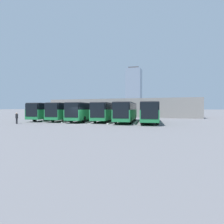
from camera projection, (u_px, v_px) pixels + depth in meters
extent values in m
plane|color=#5B5B60|center=(80.00, 124.00, 26.17)|extent=(600.00, 600.00, 0.00)
cube|color=#238447|center=(149.00, 115.00, 28.77)|extent=(3.79, 12.65, 1.68)
cube|color=black|center=(150.00, 106.00, 28.74)|extent=(3.74, 12.46, 1.03)
cube|color=black|center=(150.00, 111.00, 22.65)|extent=(2.23, 0.27, 2.21)
cube|color=#238447|center=(149.00, 121.00, 22.68)|extent=(2.41, 0.30, 0.40)
cube|color=#333338|center=(150.00, 103.00, 28.73)|extent=(3.64, 12.15, 0.12)
cylinder|color=black|center=(158.00, 121.00, 24.78)|extent=(0.41, 1.13, 1.10)
cylinder|color=black|center=(142.00, 121.00, 25.25)|extent=(0.41, 1.13, 1.10)
cylinder|color=black|center=(156.00, 118.00, 32.33)|extent=(0.41, 1.13, 1.10)
cylinder|color=black|center=(143.00, 118.00, 32.80)|extent=(0.41, 1.13, 1.10)
cube|color=#B2B2AD|center=(136.00, 123.00, 27.62)|extent=(0.96, 7.17, 0.15)
cube|color=#238447|center=(126.00, 114.00, 29.90)|extent=(3.79, 12.65, 1.68)
cube|color=black|center=(126.00, 107.00, 29.87)|extent=(3.74, 12.46, 1.03)
cube|color=black|center=(121.00, 110.00, 23.78)|extent=(2.23, 0.27, 2.21)
cube|color=#238447|center=(121.00, 121.00, 23.81)|extent=(2.41, 0.30, 0.40)
cube|color=#333338|center=(127.00, 103.00, 29.86)|extent=(3.64, 12.15, 0.12)
cylinder|color=black|center=(131.00, 120.00, 25.91)|extent=(0.41, 1.13, 1.10)
cylinder|color=black|center=(116.00, 120.00, 26.38)|extent=(0.41, 1.13, 1.10)
cylinder|color=black|center=(135.00, 118.00, 33.46)|extent=(0.41, 1.13, 1.10)
cylinder|color=black|center=(123.00, 117.00, 33.93)|extent=(0.41, 1.13, 1.10)
cube|color=#B2B2AD|center=(112.00, 122.00, 28.75)|extent=(0.96, 7.17, 0.15)
cube|color=#238447|center=(107.00, 114.00, 32.03)|extent=(3.79, 12.65, 1.68)
cube|color=black|center=(107.00, 107.00, 32.00)|extent=(3.74, 12.46, 1.03)
cube|color=black|center=(97.00, 110.00, 25.91)|extent=(2.23, 0.27, 2.21)
cube|color=#238447|center=(97.00, 120.00, 25.94)|extent=(2.41, 0.30, 0.40)
cube|color=#333338|center=(107.00, 103.00, 31.99)|extent=(3.64, 12.15, 0.12)
cylinder|color=black|center=(108.00, 119.00, 28.04)|extent=(0.41, 1.13, 1.10)
cylinder|color=black|center=(95.00, 119.00, 28.51)|extent=(0.41, 1.13, 1.10)
cylinder|color=black|center=(117.00, 117.00, 35.59)|extent=(0.41, 1.13, 1.10)
cylinder|color=black|center=(106.00, 117.00, 36.06)|extent=(0.41, 1.13, 1.10)
cube|color=#B2B2AD|center=(93.00, 121.00, 30.88)|extent=(0.96, 7.17, 0.15)
cube|color=#238447|center=(86.00, 114.00, 32.40)|extent=(3.79, 12.65, 1.68)
cube|color=black|center=(86.00, 107.00, 32.37)|extent=(3.74, 12.46, 1.03)
cube|color=black|center=(71.00, 110.00, 26.28)|extent=(2.23, 0.27, 2.21)
cube|color=#238447|center=(71.00, 119.00, 26.31)|extent=(2.41, 0.30, 0.40)
cube|color=#333338|center=(86.00, 104.00, 32.36)|extent=(3.64, 12.15, 0.12)
cylinder|color=black|center=(84.00, 119.00, 28.41)|extent=(0.41, 1.13, 1.10)
cylinder|color=black|center=(71.00, 119.00, 28.88)|extent=(0.41, 1.13, 1.10)
cylinder|color=black|center=(98.00, 117.00, 35.96)|extent=(0.41, 1.13, 1.10)
cylinder|color=black|center=(87.00, 117.00, 36.43)|extent=(0.41, 1.13, 1.10)
cube|color=#B2B2AD|center=(71.00, 121.00, 31.25)|extent=(0.96, 7.17, 0.15)
cube|color=#238447|center=(69.00, 114.00, 33.92)|extent=(3.79, 12.65, 1.68)
cube|color=black|center=(69.00, 107.00, 33.89)|extent=(3.74, 12.46, 1.03)
cube|color=black|center=(51.00, 110.00, 27.79)|extent=(2.23, 0.27, 2.21)
cube|color=#238447|center=(51.00, 119.00, 27.82)|extent=(2.41, 0.30, 0.40)
cube|color=#333338|center=(69.00, 104.00, 33.87)|extent=(3.64, 12.15, 0.12)
cylinder|color=black|center=(65.00, 119.00, 29.92)|extent=(0.41, 1.13, 1.10)
cylinder|color=black|center=(53.00, 119.00, 30.39)|extent=(0.41, 1.13, 1.10)
cylinder|color=black|center=(82.00, 117.00, 37.47)|extent=(0.41, 1.13, 1.10)
cylinder|color=black|center=(72.00, 116.00, 37.94)|extent=(0.41, 1.13, 1.10)
cube|color=#B2B2AD|center=(54.00, 120.00, 32.76)|extent=(0.96, 7.17, 0.15)
cube|color=#238447|center=(52.00, 113.00, 35.12)|extent=(3.79, 12.65, 1.68)
cube|color=black|center=(52.00, 107.00, 35.09)|extent=(3.74, 12.46, 1.03)
cube|color=black|center=(31.00, 110.00, 28.99)|extent=(2.23, 0.27, 2.21)
cube|color=#238447|center=(31.00, 118.00, 29.02)|extent=(2.41, 0.30, 0.40)
cube|color=#333338|center=(52.00, 104.00, 35.07)|extent=(3.64, 12.15, 0.12)
cylinder|color=black|center=(46.00, 118.00, 31.12)|extent=(0.41, 1.13, 1.10)
cylinder|color=black|center=(35.00, 118.00, 31.59)|extent=(0.41, 1.13, 1.10)
cylinder|color=black|center=(66.00, 116.00, 38.67)|extent=(0.41, 1.13, 1.10)
cylinder|color=black|center=(57.00, 116.00, 39.14)|extent=(0.41, 1.13, 1.10)
cylinder|color=black|center=(17.00, 121.00, 26.38)|extent=(0.26, 0.26, 0.83)
cylinder|color=black|center=(17.00, 121.00, 26.53)|extent=(0.26, 0.26, 0.83)
cylinder|color=#262628|center=(17.00, 116.00, 26.44)|extent=(0.51, 0.51, 0.65)
sphere|color=tan|center=(17.00, 113.00, 26.43)|extent=(0.22, 0.22, 0.22)
cube|color=gray|center=(122.00, 108.00, 49.57)|extent=(40.31, 9.96, 4.84)
cube|color=silver|center=(127.00, 101.00, 55.69)|extent=(40.31, 3.00, 0.24)
cylinder|color=slate|center=(174.00, 108.00, 52.44)|extent=(0.20, 0.20, 4.59)
cylinder|color=slate|center=(88.00, 108.00, 61.13)|extent=(0.20, 0.20, 4.59)
cube|color=#7F8EA3|center=(134.00, 90.00, 240.28)|extent=(19.61, 19.61, 55.65)
cube|color=#4C4C51|center=(134.00, 68.00, 239.62)|extent=(13.73, 13.73, 2.40)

